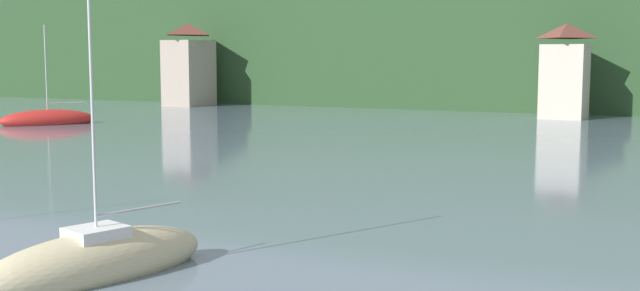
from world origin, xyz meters
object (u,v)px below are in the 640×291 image
at_px(shore_building_west, 189,66).
at_px(shore_building_westcentral, 565,72).
at_px(sailboat_far_4, 48,120).
at_px(sailboat_near_10, 97,262).

bearing_deg(shore_building_west, shore_building_westcentral, -0.30).
height_order(shore_building_west, sailboat_far_4, shore_building_west).
distance_m(shore_building_westcentral, sailboat_far_4, 49.62).
height_order(sailboat_far_4, sailboat_near_10, sailboat_far_4).
xyz_separation_m(shore_building_west, shore_building_westcentral, (45.73, -0.24, -0.48)).
distance_m(shore_building_west, shore_building_westcentral, 45.73).
relative_size(shore_building_westcentral, sailboat_far_4, 0.99).
xyz_separation_m(shore_building_westcentral, sailboat_far_4, (-40.35, -28.58, -4.10)).
xyz_separation_m(shore_building_westcentral, sailboat_near_10, (-2.06, -64.03, -4.11)).
relative_size(shore_building_west, sailboat_far_4, 1.10).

